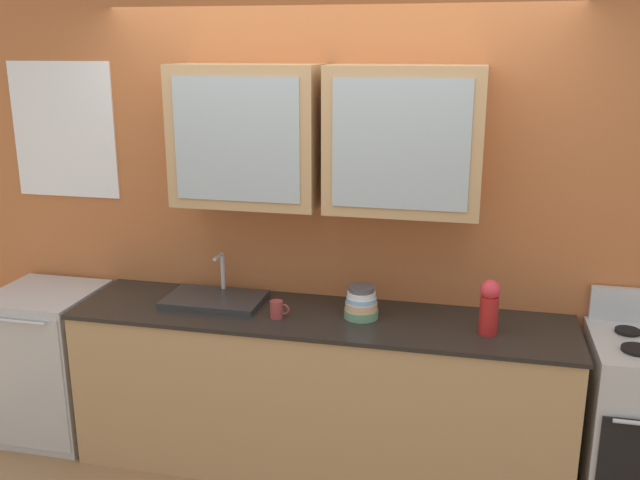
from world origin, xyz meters
TOP-DOWN VIEW (x-y plane):
  - ground_plane at (0.00, 0.00)m, footprint 10.00×10.00m
  - back_wall_unit at (-0.01, 0.30)m, footprint 4.94×0.47m
  - counter at (0.00, 0.00)m, footprint 2.69×0.62m
  - sink_faucet at (-0.62, 0.07)m, footprint 0.54×0.35m
  - bowl_stack at (0.23, 0.02)m, footprint 0.18×0.18m
  - vase at (0.88, -0.05)m, footprint 0.10×0.10m
  - cup_near_sink at (-0.20, -0.09)m, footprint 0.10×0.07m
  - dishwasher at (-1.66, -0.00)m, footprint 0.58×0.61m

SIDE VIEW (x-z plane):
  - ground_plane at x=0.00m, z-range 0.00..0.00m
  - dishwasher at x=-1.66m, z-range 0.00..0.90m
  - counter at x=0.00m, z-range 0.00..0.91m
  - sink_faucet at x=-0.62m, z-range 0.80..1.05m
  - cup_near_sink at x=-0.20m, z-range 0.91..1.00m
  - bowl_stack at x=0.23m, z-range 0.90..1.07m
  - vase at x=0.88m, z-range 0.91..1.19m
  - back_wall_unit at x=-0.01m, z-range 0.13..2.77m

